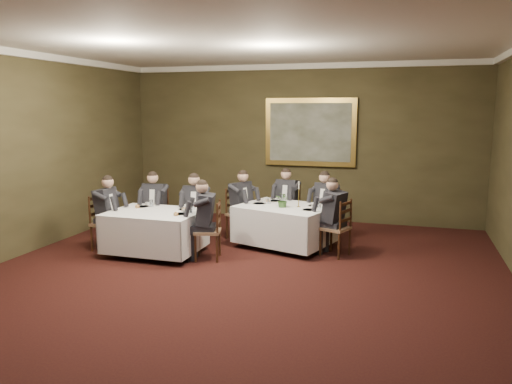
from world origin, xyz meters
The scene contains 27 objects.
ground centered at (0.00, 0.00, 0.00)m, with size 10.00×10.00×0.00m, color black.
ceiling centered at (0.00, 0.00, 3.50)m, with size 8.00×10.00×0.10m, color silver.
back_wall centered at (0.00, 5.00, 1.75)m, with size 8.00×0.10×3.50m, color #342F1A.
crown_molding centered at (0.00, 0.00, 3.44)m, with size 8.00×10.00×0.12m.
table_main centered at (0.26, 2.60, 0.45)m, with size 1.92×1.67×0.67m.
table_second centered at (-1.79, 1.47, 0.45)m, with size 1.59×1.22×0.67m.
chair_main_backleft centered at (0.09, 3.53, 0.28)m, with size 0.50×0.48×1.00m.
diner_main_backleft centered at (0.09, 3.51, 0.51)m, with size 0.47×0.54×1.35m.
chair_main_backright centered at (0.93, 3.27, 0.28)m, with size 0.59×0.58×1.00m.
diner_main_backright centered at (0.92, 3.26, 0.51)m, with size 0.58×0.61×1.35m.
chair_main_endleft centered at (-0.72, 2.91, 0.28)m, with size 0.57×0.58×1.00m.
diner_main_endleft centered at (-0.71, 2.90, 0.51)m, with size 0.60×0.57×1.35m.
chair_main_endright centered at (1.24, 2.29, 0.28)m, with size 0.55×0.56×1.00m.
diner_main_endright centered at (1.23, 2.30, 0.51)m, with size 0.59×0.54×1.35m.
chair_sec_backleft centered at (-2.21, 2.28, 0.28)m, with size 0.49×0.47×1.00m.
diner_sec_backleft centered at (-2.21, 2.27, 0.51)m, with size 0.46×0.53×1.35m.
chair_sec_backright centered at (-1.37, 2.28, 0.28)m, with size 0.49×0.47×1.00m.
diner_sec_backright centered at (-1.36, 2.26, 0.51)m, with size 0.46×0.52×1.35m.
chair_sec_endright centered at (-0.79, 1.46, 0.28)m, with size 0.52×0.53×1.00m.
diner_sec_endright centered at (-0.80, 1.46, 0.51)m, with size 0.56×0.51×1.35m.
chair_sec_endleft centered at (-2.79, 1.47, 0.28)m, with size 0.42×0.44×1.00m.
diner_sec_endleft centered at (-2.78, 1.47, 0.51)m, with size 0.48×0.42×1.35m.
centerpiece centered at (0.25, 2.47, 0.91)m, with size 0.26×0.22×0.29m, color #2D5926.
candlestick centered at (0.51, 2.60, 0.94)m, with size 0.07×0.07×0.48m.
place_setting_table_main centered at (0.00, 3.08, 0.80)m, with size 0.33×0.31×0.14m.
place_setting_table_second centered at (-2.16, 1.83, 0.80)m, with size 0.33×0.31×0.14m.
painting centered at (0.26, 4.94, 2.00)m, with size 2.04×0.09×1.51m.
Camera 1 is at (2.35, -6.12, 2.53)m, focal length 35.00 mm.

